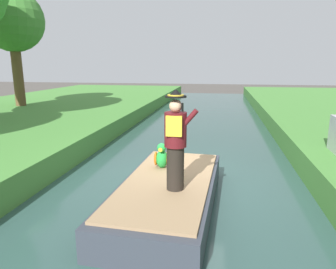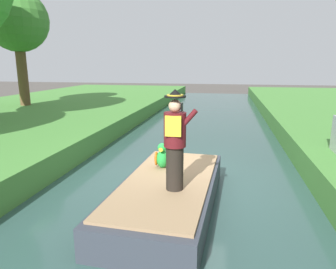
{
  "view_description": "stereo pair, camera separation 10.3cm",
  "coord_description": "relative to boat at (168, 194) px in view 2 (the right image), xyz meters",
  "views": [
    {
      "loc": [
        1.0,
        -7.09,
        2.99
      ],
      "look_at": [
        -0.03,
        -1.21,
        1.61
      ],
      "focal_mm": 32.87,
      "sensor_mm": 36.0,
      "label": 1
    },
    {
      "loc": [
        1.1,
        -7.07,
        2.99
      ],
      "look_at": [
        -0.03,
        -1.21,
        1.61
      ],
      "focal_mm": 32.87,
      "sensor_mm": 36.0,
      "label": 2
    }
  ],
  "objects": [
    {
      "name": "parrot_plush",
      "position": [
        -0.26,
        0.7,
        0.55
      ],
      "size": [
        0.36,
        0.35,
        0.57
      ],
      "color": "green",
      "rests_on": "boat"
    },
    {
      "name": "ground_plane",
      "position": [
        0.0,
        1.35,
        -0.4
      ],
      "size": [
        80.0,
        80.0,
        0.0
      ],
      "primitive_type": "plane",
      "color": "#4C4742"
    },
    {
      "name": "tree_tall",
      "position": [
        -9.64,
        9.13,
        4.67
      ],
      "size": [
        3.16,
        3.16,
        5.94
      ],
      "color": "brown",
      "rests_on": "grass_bank_near"
    },
    {
      "name": "canal_water",
      "position": [
        0.0,
        1.35,
        -0.35
      ],
      "size": [
        6.17,
        48.0,
        0.1
      ],
      "primitive_type": "cube",
      "color": "#2D4C47",
      "rests_on": "ground"
    },
    {
      "name": "person_pirate",
      "position": [
        0.21,
        -0.44,
        1.23
      ],
      "size": [
        0.61,
        0.42,
        1.85
      ],
      "rotation": [
        0.0,
        0.0,
        -0.05
      ],
      "color": "black",
      "rests_on": "boat"
    },
    {
      "name": "boat",
      "position": [
        0.0,
        0.0,
        0.0
      ],
      "size": [
        2.0,
        4.28,
        0.61
      ],
      "color": "#333842",
      "rests_on": "canal_water"
    }
  ]
}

